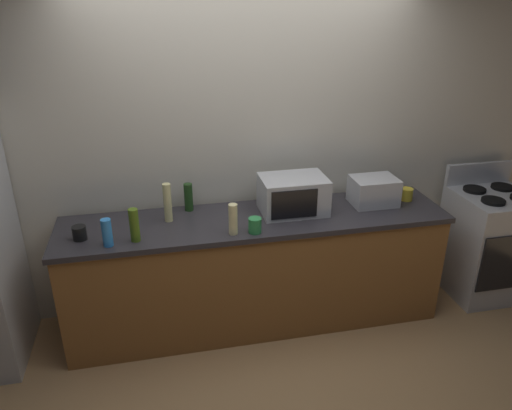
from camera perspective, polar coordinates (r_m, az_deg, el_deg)
name	(u,v)px	position (r m, az deg, el deg)	size (l,w,h in m)	color
ground_plane	(268,352)	(3.74, 1.35, -16.65)	(8.00, 8.00, 0.00)	#A87F51
back_wall	(245,142)	(3.79, -1.32, 7.31)	(6.40, 0.10, 2.70)	beige
counter_run	(256,270)	(3.79, 0.00, -7.59)	(2.84, 0.64, 0.90)	brown
stove_range	(487,243)	(4.59, 25.27, -4.01)	(0.60, 0.61, 1.08)	#B7BABF
microwave	(293,195)	(3.63, 4.33, 1.20)	(0.48, 0.35, 0.27)	#B7BABF
toaster_oven	(374,191)	(3.88, 13.49, 1.61)	(0.34, 0.26, 0.21)	#B7BABF
bottle_hand_soap	(233,219)	(3.30, -2.68, -1.66)	(0.06, 0.06, 0.22)	beige
bottle_vinegar	(168,203)	(3.53, -10.23, 0.27)	(0.06, 0.06, 0.28)	beige
bottle_olive_oil	(134,225)	(3.31, -13.94, -2.28)	(0.06, 0.06, 0.23)	#4C6B19
bottle_wine	(188,197)	(3.69, -7.85, 0.91)	(0.06, 0.06, 0.21)	#1E3F19
bottle_spray_cleaner	(107,233)	(3.30, -16.91, -3.09)	(0.07, 0.07, 0.19)	#338CE5
mug_black	(79,233)	(3.46, -19.82, -3.07)	(0.09, 0.09, 0.09)	black
mug_yellow	(407,194)	(4.04, 17.09, 1.21)	(0.10, 0.10, 0.10)	yellow
mug_green	(255,225)	(3.34, -0.13, -2.38)	(0.09, 0.09, 0.11)	#2D8C47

